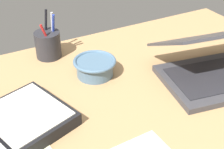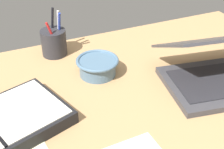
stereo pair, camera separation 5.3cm
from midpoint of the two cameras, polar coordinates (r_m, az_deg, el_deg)
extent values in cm
cube|color=tan|center=(80.08, 1.71, -9.15)|extent=(140.00, 100.00, 2.00)
cube|color=#38383D|center=(98.26, 17.83, -0.54)|extent=(38.03, 28.31, 1.80)
cube|color=#232328|center=(97.72, 17.93, -0.04)|extent=(32.85, 21.32, 0.24)
cube|color=#38383D|center=(97.23, 16.95, 6.77)|extent=(37.66, 26.13, 11.23)
cube|color=silver|center=(97.01, 17.07, 6.54)|extent=(34.55, 23.46, 9.76)
cylinder|color=slate|center=(95.41, -4.73, 1.15)|extent=(11.15, 11.15, 4.86)
torus|color=slate|center=(94.15, -4.80, 2.40)|extent=(13.12, 13.12, 1.05)
cylinder|color=#28282D|center=(106.74, -13.01, 5.32)|extent=(8.45, 8.45, 8.86)
cylinder|color=black|center=(107.09, -13.40, 7.75)|extent=(2.48, 1.15, 14.84)
cylinder|color=#233899|center=(105.76, -12.09, 7.44)|extent=(1.08, 4.39, 14.09)
cylinder|color=#B21E1E|center=(103.49, -13.01, 6.03)|extent=(4.34, 1.36, 11.83)
cylinder|color=#B7B7BC|center=(106.17, -12.22, 7.53)|extent=(1.22, 2.20, 14.38)
cube|color=silver|center=(80.06, -17.55, -6.77)|extent=(21.98, 22.78, 0.30)
camera|label=1|loc=(0.03, -91.80, -1.18)|focal=50.00mm
camera|label=2|loc=(0.03, 88.20, 1.18)|focal=50.00mm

